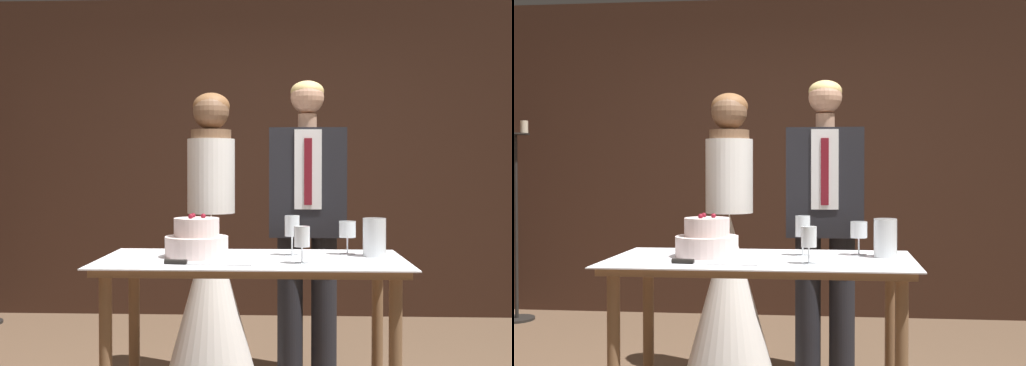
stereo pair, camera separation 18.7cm
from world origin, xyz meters
TOP-DOWN VIEW (x-y plane):
  - wall_back at (0.00, 2.42)m, footprint 5.42×0.12m
  - cake_table at (0.04, -0.07)m, footprint 1.41×0.70m
  - tiered_cake at (-0.23, -0.02)m, footprint 0.30×0.30m
  - cake_knife at (-0.22, -0.27)m, footprint 0.38×0.06m
  - wine_glass_near at (0.49, 0.09)m, footprint 0.08×0.08m
  - wine_glass_middle at (0.26, -0.22)m, footprint 0.07×0.07m
  - wine_glass_far at (0.22, 0.05)m, footprint 0.07×0.07m
  - hurricane_candle at (0.61, 0.02)m, footprint 0.11×0.11m
  - bride at (-0.25, 0.74)m, footprint 0.54×0.54m
  - groom at (0.32, 0.74)m, footprint 0.44×0.25m
  - candle_stand at (-2.21, 1.97)m, footprint 0.28×0.28m

SIDE VIEW (x-z plane):
  - bride at x=-0.25m, z-range -0.22..1.46m
  - cake_table at x=0.04m, z-range 0.30..1.12m
  - candle_stand at x=-2.21m, z-range -0.08..1.58m
  - cake_knife at x=-0.22m, z-range 0.81..0.84m
  - tiered_cake at x=-0.23m, z-range 0.79..1.00m
  - hurricane_candle at x=0.61m, z-range 0.81..0.99m
  - wine_glass_middle at x=0.26m, z-range 0.85..1.01m
  - wine_glass_near at x=0.49m, z-range 0.85..1.01m
  - wine_glass_far at x=0.22m, z-range 0.85..1.04m
  - groom at x=0.32m, z-range 0.10..1.85m
  - wall_back at x=0.00m, z-range 0.00..2.66m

